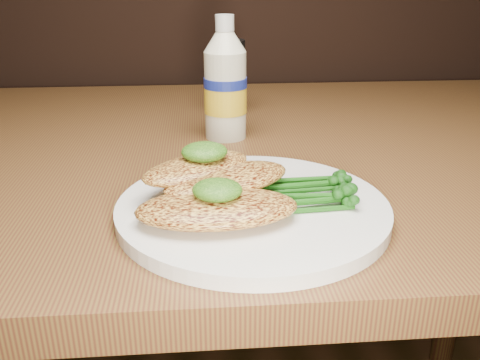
{
  "coord_description": "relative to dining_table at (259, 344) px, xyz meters",
  "views": [
    {
      "loc": [
        -0.09,
        0.32,
        0.99
      ],
      "look_at": [
        -0.05,
        0.81,
        0.79
      ],
      "focal_mm": 38.79,
      "sensor_mm": 36.0,
      "label": 1
    }
  ],
  "objects": [
    {
      "name": "dining_table",
      "position": [
        0.0,
        0.0,
        0.0
      ],
      "size": [
        1.2,
        0.8,
        0.75
      ],
      "primitive_type": null,
      "color": "#4B2416",
      "rests_on": "floor"
    },
    {
      "name": "mayo_bottle",
      "position": [
        -0.05,
        0.02,
        0.46
      ],
      "size": [
        0.07,
        0.07,
        0.18
      ],
      "primitive_type": null,
      "rotation": [
        0.0,
        0.0,
        -0.21
      ],
      "color": "beige",
      "rests_on": "dining_table"
    },
    {
      "name": "pepper_grinder",
      "position": [
        -0.04,
        0.16,
        0.44
      ],
      "size": [
        0.05,
        0.05,
        0.13
      ],
      "primitive_type": null,
      "rotation": [
        0.0,
        0.0,
        -0.06
      ],
      "color": "black",
      "rests_on": "dining_table"
    },
    {
      "name": "plate",
      "position": [
        -0.04,
        -0.24,
        0.38
      ],
      "size": [
        0.28,
        0.28,
        0.01
      ],
      "primitive_type": "cylinder",
      "color": "white",
      "rests_on": "dining_table"
    },
    {
      "name": "chicken_mid",
      "position": [
        -0.06,
        -0.23,
        0.41
      ],
      "size": [
        0.16,
        0.13,
        0.02
      ],
      "primitive_type": "ellipsoid",
      "rotation": [
        0.0,
        0.0,
        0.49
      ],
      "color": "gold",
      "rests_on": "plate"
    },
    {
      "name": "chicken_front",
      "position": [
        -0.08,
        -0.28,
        0.4
      ],
      "size": [
        0.16,
        0.09,
        0.02
      ],
      "primitive_type": "ellipsoid",
      "rotation": [
        0.0,
        0.0,
        0.05
      ],
      "color": "gold",
      "rests_on": "plate"
    },
    {
      "name": "chicken_back",
      "position": [
        -0.1,
        -0.21,
        0.42
      ],
      "size": [
        0.14,
        0.13,
        0.02
      ],
      "primitive_type": "ellipsoid",
      "rotation": [
        0.0,
        0.0,
        0.62
      ],
      "color": "gold",
      "rests_on": "plate"
    },
    {
      "name": "pesto_front",
      "position": [
        -0.08,
        -0.28,
        0.42
      ],
      "size": [
        0.05,
        0.05,
        0.02
      ],
      "primitive_type": "ellipsoid",
      "rotation": [
        0.0,
        0.0,
        -0.18
      ],
      "color": "black",
      "rests_on": "chicken_front"
    },
    {
      "name": "broccolini_bundle",
      "position": [
        0.01,
        -0.24,
        0.4
      ],
      "size": [
        0.14,
        0.11,
        0.02
      ],
      "primitive_type": null,
      "rotation": [
        0.0,
        0.0,
        0.01
      ],
      "color": "#195512",
      "rests_on": "plate"
    },
    {
      "name": "pesto_back",
      "position": [
        -0.09,
        -0.21,
        0.43
      ],
      "size": [
        0.05,
        0.05,
        0.02
      ],
      "primitive_type": "ellipsoid",
      "rotation": [
        0.0,
        0.0,
        0.08
      ],
      "color": "black",
      "rests_on": "chicken_back"
    }
  ]
}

